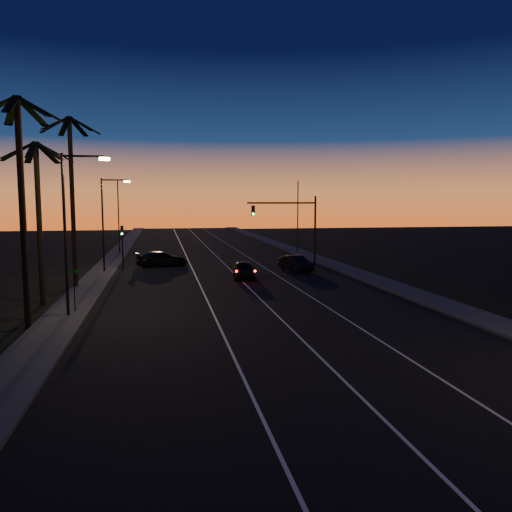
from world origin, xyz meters
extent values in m
cube|color=black|center=(0.00, 30.00, 0.01)|extent=(20.00, 170.00, 0.01)
cube|color=#3A3B38|center=(-11.20, 30.00, 0.08)|extent=(2.40, 170.00, 0.16)
cube|color=#3A3B38|center=(11.20, 30.00, 0.08)|extent=(2.40, 170.00, 0.16)
cube|color=silver|center=(-3.00, 30.00, 0.02)|extent=(0.12, 160.00, 0.01)
cube|color=silver|center=(0.50, 30.00, 0.02)|extent=(0.12, 160.00, 0.01)
cube|color=silver|center=(4.00, 30.00, 0.02)|extent=(0.12, 160.00, 0.01)
cylinder|color=black|center=(-12.60, 18.00, 5.75)|extent=(0.32, 0.32, 11.50)
cube|color=black|center=(-11.57, 18.26, 10.94)|extent=(2.18, 0.92, 1.18)
cube|color=black|center=(-12.16, 18.97, 10.94)|extent=(1.25, 2.12, 1.18)
cube|color=black|center=(-13.08, 18.94, 10.94)|extent=(1.34, 2.09, 1.18)
cube|color=black|center=(-12.57, 16.94, 10.94)|extent=(0.45, 2.16, 1.18)
cube|color=black|center=(-11.75, 17.36, 10.94)|extent=(1.95, 1.61, 1.18)
cylinder|color=black|center=(-13.20, 24.00, 5.00)|extent=(0.32, 0.32, 10.00)
cube|color=black|center=(-12.17, 24.26, 9.44)|extent=(2.18, 0.92, 1.18)
cube|color=black|center=(-12.76, 24.97, 9.44)|extent=(1.25, 2.12, 1.18)
cube|color=black|center=(-13.68, 24.94, 9.44)|extent=(1.34, 2.09, 1.18)
cube|color=black|center=(-14.24, 24.21, 9.44)|extent=(2.18, 0.82, 1.18)
cube|color=black|center=(-14.01, 23.32, 9.44)|extent=(1.90, 1.69, 1.18)
cube|color=black|center=(-13.17, 22.94, 9.44)|extent=(0.45, 2.16, 1.18)
cube|color=black|center=(-12.35, 23.36, 9.44)|extent=(1.95, 1.61, 1.18)
cylinder|color=black|center=(-12.20, 30.00, 6.25)|extent=(0.32, 0.32, 12.50)
cube|color=black|center=(-11.17, 30.26, 11.94)|extent=(2.18, 0.92, 1.18)
cube|color=black|center=(-11.76, 30.97, 11.94)|extent=(1.25, 2.12, 1.18)
cube|color=black|center=(-12.68, 30.94, 11.94)|extent=(1.34, 2.09, 1.18)
cube|color=black|center=(-13.24, 30.21, 11.94)|extent=(2.18, 0.82, 1.18)
cube|color=black|center=(-13.01, 29.32, 11.94)|extent=(1.90, 1.69, 1.18)
cube|color=black|center=(-12.17, 28.94, 11.94)|extent=(0.45, 2.16, 1.18)
cube|color=black|center=(-11.35, 29.36, 11.94)|extent=(1.95, 1.61, 1.18)
cylinder|color=black|center=(-11.00, 20.00, 4.50)|extent=(0.16, 0.16, 9.00)
cylinder|color=black|center=(-9.90, 20.00, 8.85)|extent=(2.20, 0.12, 0.12)
cube|color=#E9C25D|center=(-8.80, 20.00, 8.72)|extent=(0.55, 0.26, 0.16)
cylinder|color=black|center=(-11.00, 38.00, 4.25)|extent=(0.16, 0.16, 8.50)
cylinder|color=black|center=(-9.90, 38.00, 8.35)|extent=(2.20, 0.12, 0.12)
cube|color=#E9C25D|center=(-8.80, 38.00, 8.22)|extent=(0.55, 0.26, 0.16)
cylinder|color=black|center=(-10.80, 21.00, 1.30)|extent=(0.06, 0.06, 2.60)
cube|color=#0D5218|center=(-10.80, 21.00, 2.45)|extent=(0.70, 0.03, 0.20)
cylinder|color=black|center=(9.50, 40.00, 3.50)|extent=(0.20, 0.20, 7.00)
cylinder|color=black|center=(6.00, 40.00, 6.30)|extent=(7.00, 0.16, 0.16)
cube|color=black|center=(3.10, 40.00, 5.55)|extent=(0.32, 0.28, 1.00)
sphere|color=black|center=(3.10, 39.83, 5.87)|extent=(0.20, 0.20, 0.20)
sphere|color=black|center=(3.10, 39.83, 5.55)|extent=(0.20, 0.20, 0.20)
sphere|color=#14FF59|center=(3.10, 39.83, 5.23)|extent=(0.20, 0.20, 0.20)
cylinder|color=black|center=(-9.50, 40.00, 2.10)|extent=(0.14, 0.14, 4.20)
cube|color=black|center=(-9.50, 40.00, 3.70)|extent=(0.28, 0.25, 0.90)
sphere|color=black|center=(-9.50, 39.85, 3.98)|extent=(0.18, 0.18, 0.18)
sphere|color=black|center=(-9.50, 39.85, 3.70)|extent=(0.18, 0.18, 0.18)
sphere|color=#14FF59|center=(-9.50, 39.85, 3.42)|extent=(0.18, 0.18, 0.18)
cylinder|color=black|center=(-11.00, 55.00, 4.50)|extent=(0.14, 0.14, 9.00)
cylinder|color=black|center=(11.00, 52.00, 4.50)|extent=(0.14, 0.14, 9.00)
imported|color=black|center=(0.90, 32.32, 0.74)|extent=(2.14, 4.42, 1.45)
sphere|color=#FF0F05|center=(-0.09, 29.86, 0.97)|extent=(0.18, 0.18, 0.18)
sphere|color=#FF0F05|center=(1.36, 29.71, 0.97)|extent=(0.18, 0.18, 0.18)
imported|color=black|center=(6.34, 35.77, 0.73)|extent=(2.56, 4.58, 1.43)
imported|color=black|center=(-5.90, 41.57, 0.76)|extent=(5.52, 3.28, 1.50)
camera|label=1|loc=(-5.82, -8.58, 6.38)|focal=35.00mm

